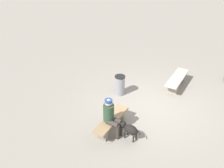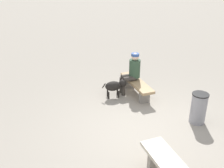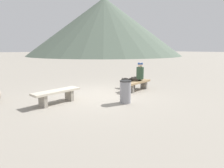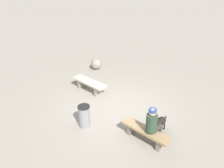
# 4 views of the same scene
# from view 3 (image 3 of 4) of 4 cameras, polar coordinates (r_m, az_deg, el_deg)

# --- Properties ---
(ground) EXTENTS (210.00, 210.00, 0.06)m
(ground) POSITION_cam_3_polar(r_m,az_deg,el_deg) (7.64, -3.91, -3.65)
(ground) COLOR gray
(bench_left) EXTENTS (1.74, 0.84, 0.46)m
(bench_left) POSITION_cam_3_polar(r_m,az_deg,el_deg) (6.70, -16.46, -2.91)
(bench_left) COLOR gray
(bench_left) RESTS_ON ground
(bench_right) EXTENTS (1.63, 0.75, 0.43)m
(bench_right) POSITION_cam_3_polar(r_m,az_deg,el_deg) (8.48, 7.80, 0.09)
(bench_right) COLOR gray
(bench_right) RESTS_ON ground
(seated_person) EXTENTS (0.40, 0.61, 1.25)m
(seated_person) POSITION_cam_3_polar(r_m,az_deg,el_deg) (8.60, 8.08, 2.99)
(seated_person) COLOR #2D4733
(seated_person) RESTS_ON ground
(dog) EXTENTS (0.34, 0.74, 0.52)m
(dog) POSITION_cam_3_polar(r_m,az_deg,el_deg) (8.90, 4.59, 0.95)
(dog) COLOR black
(dog) RESTS_ON ground
(trash_bin) EXTENTS (0.40, 0.40, 0.79)m
(trash_bin) POSITION_cam_3_polar(r_m,az_deg,el_deg) (6.49, 4.10, -2.36)
(trash_bin) COLOR gray
(trash_bin) RESTS_ON ground
(distant_peak_1) EXTENTS (42.84, 42.84, 13.01)m
(distant_peak_1) POSITION_cam_3_polar(r_m,az_deg,el_deg) (80.28, -3.88, 14.02)
(distant_peak_1) COLOR gray
(distant_peak_1) RESTS_ON ground
(distant_peak_2) EXTENTS (40.84, 40.84, 15.20)m
(distant_peak_2) POSITION_cam_3_polar(r_m,az_deg,el_deg) (53.51, -2.32, 16.87)
(distant_peak_2) COLOR #566656
(distant_peak_2) RESTS_ON ground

